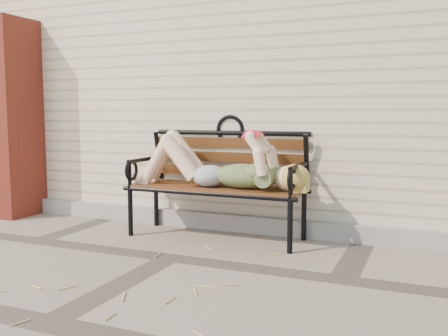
% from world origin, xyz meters
% --- Properties ---
extents(ground, '(80.00, 80.00, 0.00)m').
position_xyz_m(ground, '(0.00, 0.00, 0.00)').
color(ground, gray).
rests_on(ground, ground).
extents(house_wall, '(8.00, 4.00, 3.00)m').
position_xyz_m(house_wall, '(0.00, 3.00, 1.50)').
color(house_wall, beige).
rests_on(house_wall, ground).
extents(foundation_strip, '(8.00, 0.10, 0.15)m').
position_xyz_m(foundation_strip, '(0.00, 0.97, 0.07)').
color(foundation_strip, gray).
rests_on(foundation_strip, ground).
extents(brick_pillar, '(0.50, 0.50, 2.00)m').
position_xyz_m(brick_pillar, '(-2.30, 0.75, 1.00)').
color(brick_pillar, '#A53425').
rests_on(brick_pillar, ground).
extents(garden_bench, '(1.61, 0.64, 1.04)m').
position_xyz_m(garden_bench, '(0.07, 0.77, 0.58)').
color(garden_bench, black).
rests_on(garden_bench, ground).
extents(reading_woman, '(1.52, 0.34, 0.48)m').
position_xyz_m(reading_woman, '(0.08, 0.65, 0.62)').
color(reading_woman, '#0A3F46').
rests_on(reading_woman, ground).
extents(straw_scatter, '(2.55, 1.68, 0.01)m').
position_xyz_m(straw_scatter, '(-0.75, -0.58, 0.01)').
color(straw_scatter, '#D1C766').
rests_on(straw_scatter, ground).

